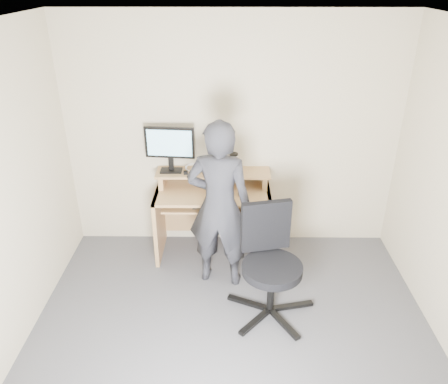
{
  "coord_description": "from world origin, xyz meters",
  "views": [
    {
      "loc": [
        -0.04,
        -2.59,
        2.8
      ],
      "look_at": [
        -0.08,
        1.05,
        0.95
      ],
      "focal_mm": 35.0,
      "sensor_mm": 36.0,
      "label": 1
    }
  ],
  "objects_px": {
    "office_chair": "(270,259)",
    "person": "(219,206)",
    "desk": "(213,205)",
    "monitor": "(170,145)"
  },
  "relations": [
    {
      "from": "desk",
      "to": "person",
      "type": "xyz_separation_m",
      "value": [
        0.08,
        -0.54,
        0.29
      ]
    },
    {
      "from": "office_chair",
      "to": "person",
      "type": "height_order",
      "value": "person"
    },
    {
      "from": "desk",
      "to": "office_chair",
      "type": "relative_size",
      "value": 1.19
    },
    {
      "from": "office_chair",
      "to": "person",
      "type": "xyz_separation_m",
      "value": [
        -0.45,
        0.43,
        0.29
      ]
    },
    {
      "from": "desk",
      "to": "monitor",
      "type": "xyz_separation_m",
      "value": [
        -0.44,
        0.07,
        0.65
      ]
    },
    {
      "from": "monitor",
      "to": "person",
      "type": "distance_m",
      "value": 0.88
    },
    {
      "from": "office_chair",
      "to": "person",
      "type": "relative_size",
      "value": 0.6
    },
    {
      "from": "desk",
      "to": "person",
      "type": "distance_m",
      "value": 0.62
    },
    {
      "from": "desk",
      "to": "person",
      "type": "height_order",
      "value": "person"
    },
    {
      "from": "desk",
      "to": "monitor",
      "type": "bearing_deg",
      "value": 170.65
    }
  ]
}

